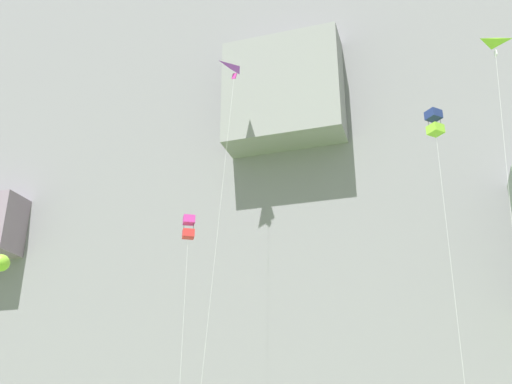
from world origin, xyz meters
The scene contains 5 objects.
cliff_face centered at (0.02, 53.98, 36.88)m, with size 180.00×25.25×73.91m.
kite_box_upper_mid centered at (-4.78, 34.83, 16.26)m, with size 1.44×2.85×17.05m.
kite_box_low_center centered at (11.17, 33.03, 20.32)m, with size 1.05×3.28×21.13m.
kite_delta_near_cliff centered at (14.21, 28.79, 20.32)m, with size 2.26×2.11×21.56m.
kite_delta_upper_left centered at (-2.11, 36.59, 28.21)m, with size 2.27×4.30×29.07m.
Camera 1 is at (10.30, 1.46, 3.37)m, focal length 41.61 mm.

